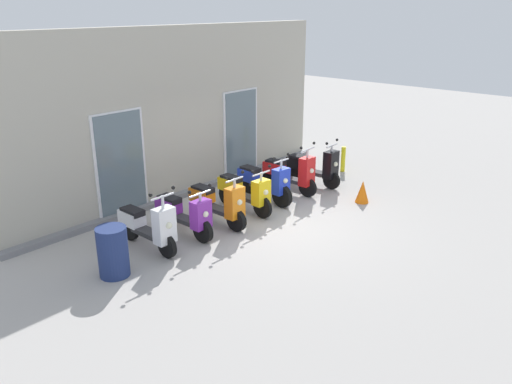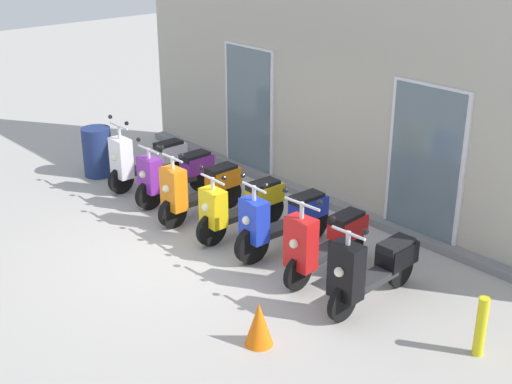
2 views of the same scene
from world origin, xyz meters
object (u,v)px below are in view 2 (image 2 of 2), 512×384
scooter_orange (199,189)px  trash_bin (97,152)px  scooter_red (324,240)px  scooter_white (146,159)px  scooter_yellow (241,205)px  scooter_blue (283,220)px  scooter_purple (175,174)px  curb_bollard (481,327)px  scooter_black (371,268)px  traffic_cone (259,324)px

scooter_orange → trash_bin: bearing=-175.4°
scooter_red → scooter_white: bearing=179.1°
scooter_yellow → trash_bin: (-3.59, -0.30, -0.04)m
scooter_blue → trash_bin: (-4.36, -0.39, -0.03)m
scooter_purple → trash_bin: (-1.88, -0.35, -0.02)m
scooter_orange → scooter_yellow: size_ratio=0.98×
scooter_purple → scooter_yellow: (1.71, -0.05, 0.02)m
curb_bollard → scooter_black: bearing=-177.6°
scooter_red → trash_bin: 5.24m
scooter_white → scooter_red: 4.22m
trash_bin → scooter_white: bearing=19.7°
scooter_white → scooter_orange: bearing=-4.9°
scooter_white → scooter_blue: 3.35m
scooter_white → traffic_cone: (4.80, -1.73, -0.23)m
scooter_black → traffic_cone: size_ratio=3.09×
scooter_black → scooter_yellow: bearing=177.9°
trash_bin → scooter_red: bearing=3.2°
scooter_orange → scooter_black: scooter_black is taller
scooter_purple → scooter_yellow: 1.71m
scooter_red → scooter_yellow: bearing=179.9°
scooter_yellow → traffic_cone: 2.79m
traffic_cone → curb_bollard: bearing=43.4°
trash_bin → scooter_purple: bearing=10.6°
scooter_purple → scooter_orange: bearing=-9.2°
scooter_white → trash_bin: (-1.02, -0.36, -0.05)m
scooter_purple → scooter_yellow: bearing=-1.8°
scooter_orange → scooter_white: bearing=175.1°
scooter_red → curb_bollard: (2.31, -0.03, -0.16)m
scooter_white → curb_bollard: 6.53m
scooter_purple → scooter_red: size_ratio=1.00×
scooter_yellow → scooter_red: size_ratio=1.02×
scooter_white → curb_bollard: (6.53, -0.10, -0.14)m
scooter_black → trash_bin: 6.09m
scooter_orange → traffic_cone: size_ratio=3.00×
scooter_purple → curb_bollard: size_ratio=2.22×
scooter_orange → scooter_blue: (1.67, 0.17, -0.01)m
scooter_blue → scooter_black: 1.74m
scooter_blue → scooter_red: bearing=-6.3°
scooter_red → trash_bin: (-5.23, -0.29, -0.07)m
scooter_blue → trash_bin: scooter_blue is taller
scooter_yellow → curb_bollard: size_ratio=2.28×
scooter_blue → curb_bollard: 3.19m
scooter_red → scooter_black: (0.86, -0.09, -0.02)m
scooter_purple → traffic_cone: scooter_purple is taller
scooter_blue → scooter_orange: bearing=-174.1°
traffic_cone → scooter_yellow: bearing=143.3°
scooter_blue → trash_bin: bearing=-174.9°
scooter_white → scooter_yellow: size_ratio=1.00×
scooter_white → scooter_red: (4.22, -0.07, 0.03)m
curb_bollard → trash_bin: bearing=-178.0°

